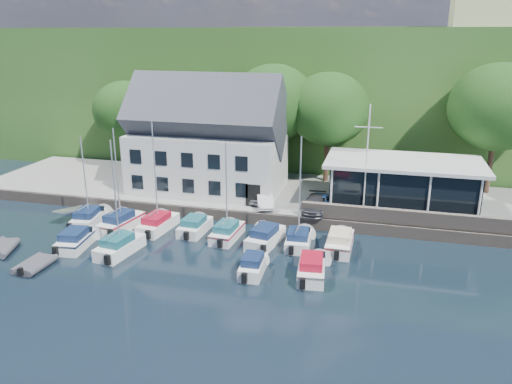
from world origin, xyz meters
TOP-DOWN VIEW (x-y plane):
  - ground at (0.00, 0.00)m, footprint 180.00×180.00m
  - quay at (0.00, 17.50)m, footprint 60.00×13.00m
  - quay_face at (0.00, 11.00)m, footprint 60.00×0.30m
  - hillside at (0.00, 62.00)m, footprint 160.00×75.00m
  - field_patch at (8.00, 70.00)m, footprint 50.00×30.00m
  - harbor_building at (-7.00, 16.50)m, footprint 14.40×8.20m
  - club_pavilion at (11.00, 16.00)m, footprint 13.20×7.20m
  - seawall at (12.00, 11.40)m, footprint 18.00×0.50m
  - gangway at (-16.50, 9.00)m, footprint 1.20×6.00m
  - car_silver at (-0.98, 13.79)m, footprint 2.09×3.51m
  - car_white at (-0.56, 12.94)m, footprint 2.51×4.11m
  - car_dgrey at (3.91, 12.56)m, footprint 1.93×4.42m
  - car_blue at (4.22, 13.35)m, footprint 1.87×3.85m
  - flagpole at (7.92, 12.88)m, footprint 2.21×0.20m
  - tree_0 at (-18.50, 21.98)m, footprint 7.01×7.01m
  - tree_1 at (-11.30, 22.53)m, footprint 7.12×7.12m
  - tree_2 at (-1.91, 21.99)m, footprint 8.50×8.50m
  - tree_3 at (3.65, 22.04)m, footprint 8.01×8.01m
  - tree_5 at (18.92, 21.99)m, footprint 8.83×8.83m
  - boat_r1_0 at (-14.57, 7.46)m, footprint 2.94×6.21m
  - boat_r1_1 at (-11.30, 7.03)m, footprint 2.91×6.55m
  - boat_r1_2 at (-8.27, 7.64)m, footprint 2.50×6.34m
  - boat_r1_3 at (-5.15, 7.92)m, footprint 2.12×5.34m
  - boat_r1_4 at (-2.22, 7.34)m, footprint 2.17×5.73m
  - boat_r1_5 at (0.94, 7.03)m, footprint 2.93×6.29m
  - boat_r1_6 at (3.46, 7.39)m, footprint 2.43×5.47m
  - boat_r1_7 at (6.55, 7.47)m, footprint 2.01×5.92m
  - boat_r2_0 at (-12.80, 2.95)m, footprint 2.70×5.84m
  - boat_r2_1 at (-9.02, 2.72)m, footprint 2.74×6.18m
  - boat_r2_3 at (1.27, 2.22)m, footprint 1.83×4.89m
  - boat_r2_4 at (5.16, 2.80)m, footprint 2.49×6.16m
  - dinghy_0 at (-17.64, 0.84)m, footprint 2.76×3.55m
  - dinghy_1 at (-13.49, -0.96)m, footprint 1.89×3.09m

SIDE VIEW (x-z plane):
  - ground at x=0.00m, z-range 0.00..0.00m
  - gangway at x=-16.50m, z-range -0.70..0.70m
  - dinghy_1 at x=-13.49m, z-range 0.00..0.71m
  - dinghy_0 at x=-17.64m, z-range 0.00..0.73m
  - quay at x=0.00m, z-range 0.00..1.00m
  - quay_face at x=0.00m, z-range 0.00..1.00m
  - boat_r1_3 at x=-5.15m, z-range 0.00..1.37m
  - boat_r2_3 at x=1.27m, z-range 0.00..1.38m
  - boat_r2_0 at x=-12.80m, z-range 0.00..1.45m
  - boat_r2_4 at x=5.16m, z-range 0.00..1.48m
  - boat_r1_5 at x=0.94m, z-range 0.00..1.55m
  - boat_r1_7 at x=6.55m, z-range 0.00..1.55m
  - car_silver at x=-0.98m, z-range 1.00..2.12m
  - seawall at x=12.00m, z-range 1.00..2.20m
  - car_dgrey at x=3.91m, z-range 1.00..2.26m
  - car_blue at x=4.22m, z-range 1.00..2.27m
  - car_white at x=-0.56m, z-range 1.00..2.28m
  - club_pavilion at x=11.00m, z-range 1.00..5.10m
  - boat_r1_6 at x=3.46m, z-range 0.00..8.25m
  - boat_r1_0 at x=-14.57m, z-range 0.00..8.47m
  - boat_r1_4 at x=-2.22m, z-range 0.00..8.52m
  - boat_r1_2 at x=-8.27m, z-range 0.00..8.78m
  - boat_r2_1 at x=-9.02m, z-range 0.00..9.15m
  - boat_r1_1 at x=-11.30m, z-range 0.00..9.41m
  - harbor_building at x=-7.00m, z-range 1.00..9.70m
  - flagpole at x=7.92m, z-range 1.00..10.21m
  - tree_0 at x=-18.50m, z-range 1.00..10.58m
  - tree_1 at x=-11.30m, z-range 1.00..10.73m
  - tree_3 at x=3.65m, z-range 1.00..11.94m
  - tree_2 at x=-1.91m, z-range 1.00..12.61m
  - tree_5 at x=18.92m, z-range 1.00..13.06m
  - hillside at x=0.00m, z-range 0.00..16.00m
  - field_patch at x=8.00m, z-range 16.00..16.30m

